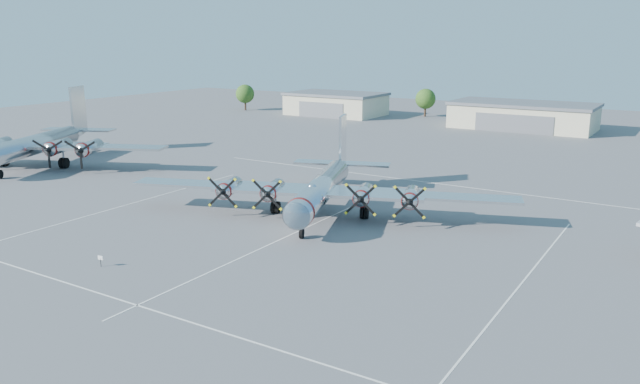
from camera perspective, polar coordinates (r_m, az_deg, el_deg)
The scene contains 9 objects.
ground at distance 62.23m, azimuth -1.19°, elevation -3.24°, with size 260.00×260.00×0.00m, color #515153.
parking_lines at distance 60.83m, azimuth -2.09°, elevation -3.65°, with size 60.00×50.08×0.01m.
hangar_west at distance 153.65m, azimuth 1.46°, elevation 8.08°, with size 22.60×14.60×5.40m.
hangar_center at distance 136.58m, azimuth 18.07°, elevation 6.67°, with size 28.60×14.60×5.40m.
tree_far_west at distance 164.43m, azimuth -6.87°, elevation 8.90°, with size 4.80×4.80×6.64m.
tree_west at distance 151.80m, azimuth 9.63°, elevation 8.39°, with size 4.80×4.80×6.64m.
main_bomber_b29 at distance 67.86m, azimuth 0.26°, elevation -1.77°, with size 40.98×28.03×9.06m, color silver, non-canonical shape.
bomber_west at distance 101.60m, azimuth -24.14°, elevation 2.29°, with size 40.44×28.64×10.68m, color #B3B6B8, non-canonical shape.
info_placard at distance 54.66m, azimuth -19.44°, elevation -5.79°, with size 0.50×0.10×0.95m.
Camera 1 is at (32.53, -49.76, 18.37)m, focal length 35.00 mm.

